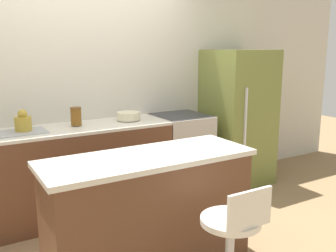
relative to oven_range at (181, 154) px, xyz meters
name	(u,v)px	position (x,y,z in m)	size (l,w,h in m)	color
ground_plane	(109,221)	(-1.06, -0.32, -0.47)	(14.00, 14.00, 0.00)	#8E704C
wall_back	(82,86)	(-1.06, 0.33, 0.83)	(8.00, 0.06, 2.60)	beige
back_counter	(65,173)	(-1.39, 0.00, 0.00)	(2.16, 0.61, 0.94)	brown
kitchen_island	(149,214)	(-1.10, -1.27, 0.00)	(1.59, 0.59, 0.93)	brown
oven_range	(181,154)	(0.00, 0.00, 0.00)	(0.59, 0.62, 0.94)	#B7B2A8
refrigerator	(238,117)	(0.82, -0.05, 0.37)	(0.74, 0.73, 1.68)	olive
stool_chair	(232,246)	(-0.84, -1.92, -0.02)	(0.39, 0.39, 0.87)	#B7B7BC
kettle	(23,122)	(-1.74, 0.03, 0.55)	(0.16, 0.16, 0.20)	#B29333
mixing_bowl	(129,116)	(-0.66, 0.03, 0.51)	(0.25, 0.25, 0.08)	beige
canister_jar	(76,116)	(-1.24, 0.03, 0.56)	(0.11, 0.11, 0.18)	brown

